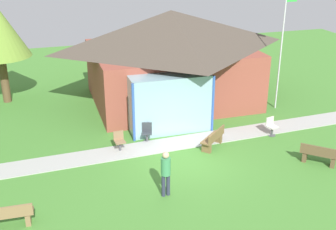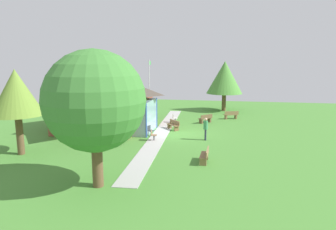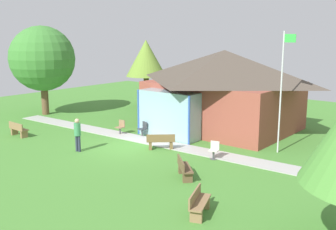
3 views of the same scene
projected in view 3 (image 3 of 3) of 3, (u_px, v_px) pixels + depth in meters
ground_plane at (128, 148)px, 21.31m from camera, size 44.00×44.00×0.00m
pavilion at (222, 88)px, 25.17m from camera, size 9.38×8.45×5.00m
footpath at (150, 141)px, 22.61m from camera, size 22.63×2.36×0.03m
flagpole at (282, 88)px, 19.84m from camera, size 0.64×0.08×6.13m
bench_rear_near_path at (161, 142)px, 20.99m from camera, size 1.41×1.33×0.84m
bench_mid_right at (184, 169)px, 16.83m from camera, size 1.40×1.35×0.84m
bench_mid_left at (18, 130)px, 23.64m from camera, size 1.51×0.49×0.84m
bench_lawn_far_right at (199, 203)px, 13.38m from camera, size 0.95×1.56×0.84m
patio_chair_west at (121, 128)px, 24.14m from camera, size 0.48×0.48×0.86m
patio_chair_porch_left at (143, 129)px, 23.70m from camera, size 0.54×0.54×0.86m
patio_chair_lawn_spare at (214, 151)px, 19.40m from camera, size 0.54×0.54×0.86m
visitor_strolling_lawn at (77, 132)px, 20.48m from camera, size 0.34×0.34×1.74m
tree_west_hedge at (42, 59)px, 29.36m from camera, size 4.78×4.78×6.58m
tree_behind_pavilion_left at (146, 59)px, 32.28m from camera, size 3.26×3.26×5.52m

